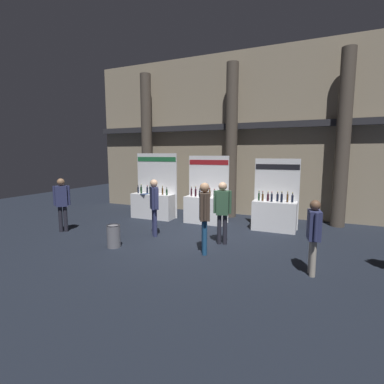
# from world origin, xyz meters

# --- Properties ---
(ground_plane) EXTENTS (26.65, 26.65, 0.00)m
(ground_plane) POSITION_xyz_m (0.00, 0.00, 0.00)
(ground_plane) COLOR black
(hall_colonnade) EXTENTS (13.32, 1.05, 6.67)m
(hall_colonnade) POSITION_xyz_m (0.00, 4.26, 3.30)
(hall_colonnade) COLOR gray
(hall_colonnade) RESTS_ON ground_plane
(exhibitor_booth_0) EXTENTS (1.81, 0.73, 2.58)m
(exhibitor_booth_0) POSITION_xyz_m (-2.76, 2.23, 0.62)
(exhibitor_booth_0) COLOR white
(exhibitor_booth_0) RESTS_ON ground_plane
(exhibitor_booth_1) EXTENTS (1.58, 0.66, 2.49)m
(exhibitor_booth_1) POSITION_xyz_m (-0.55, 2.28, 0.61)
(exhibitor_booth_1) COLOR white
(exhibitor_booth_1) RESTS_ON ground_plane
(exhibitor_booth_2) EXTENTS (1.48, 0.66, 2.40)m
(exhibitor_booth_2) POSITION_xyz_m (1.94, 2.24, 0.61)
(exhibitor_booth_2) COLOR white
(exhibitor_booth_2) RESTS_ON ground_plane
(trash_bin) EXTENTS (0.36, 0.36, 0.63)m
(trash_bin) POSITION_xyz_m (-1.88, -1.34, 0.31)
(trash_bin) COLOR slate
(trash_bin) RESTS_ON ground_plane
(visitor_0) EXTENTS (0.42, 0.41, 1.77)m
(visitor_0) POSITION_xyz_m (-4.43, -0.74, 1.06)
(visitor_0) COLOR #23232D
(visitor_0) RESTS_ON ground_plane
(visitor_1) EXTENTS (0.50, 0.33, 1.78)m
(visitor_1) POSITION_xyz_m (0.78, 0.11, 1.07)
(visitor_1) COLOR #23232D
(visitor_1) RESTS_ON ground_plane
(visitor_2) EXTENTS (0.36, 0.45, 1.85)m
(visitor_2) POSITION_xyz_m (0.60, -0.85, 1.10)
(visitor_2) COLOR navy
(visitor_2) RESTS_ON ground_plane
(visitor_3) EXTENTS (0.30, 0.57, 1.61)m
(visitor_3) POSITION_xyz_m (3.16, -1.13, 0.96)
(visitor_3) COLOR #ADA393
(visitor_3) RESTS_ON ground_plane
(visitor_4) EXTENTS (0.39, 0.41, 1.78)m
(visitor_4) POSITION_xyz_m (-1.41, 0.04, 1.06)
(visitor_4) COLOR navy
(visitor_4) RESTS_ON ground_plane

